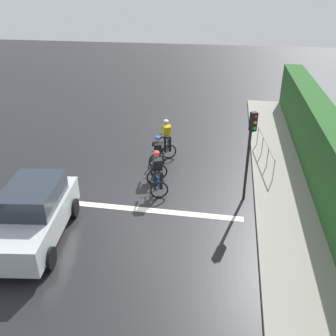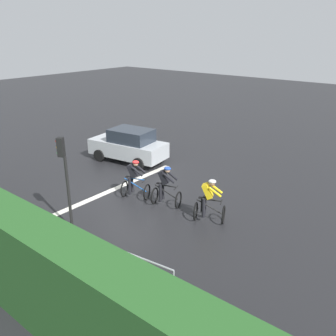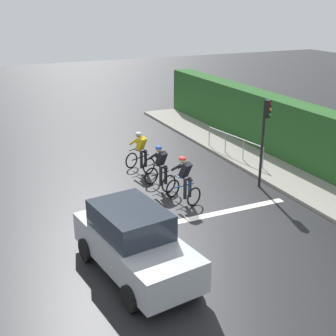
% 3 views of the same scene
% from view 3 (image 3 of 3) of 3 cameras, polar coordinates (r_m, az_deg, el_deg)
% --- Properties ---
extents(ground_plane, '(80.00, 80.00, 0.00)m').
position_cam_3_polar(ground_plane, '(15.40, 2.29, -5.42)').
color(ground_plane, black).
extents(sidewalk_kerb, '(2.80, 23.15, 0.12)m').
position_cam_3_polar(sidewalk_kerb, '(19.61, 13.55, -0.00)').
color(sidewalk_kerb, gray).
rests_on(sidewalk_kerb, ground).
extents(stone_wall_low, '(0.44, 23.15, 0.58)m').
position_cam_3_polar(stone_wall_low, '(20.09, 15.64, 0.98)').
color(stone_wall_low, gray).
rests_on(stone_wall_low, ground).
extents(hedge_wall, '(1.10, 23.15, 2.58)m').
position_cam_3_polar(hedge_wall, '(19.98, 16.57, 3.80)').
color(hedge_wall, '#265623').
rests_on(hedge_wall, ground).
extents(road_marking_stop_line, '(7.00, 0.30, 0.01)m').
position_cam_3_polar(road_marking_stop_line, '(14.93, 3.30, -6.29)').
color(road_marking_stop_line, silver).
rests_on(road_marking_stop_line, ground).
extents(cyclist_lead, '(1.06, 1.26, 1.66)m').
position_cam_3_polar(cyclist_lead, '(18.66, -3.45, 1.90)').
color(cyclist_lead, black).
rests_on(cyclist_lead, ground).
extents(cyclist_second, '(0.96, 1.23, 1.66)m').
position_cam_3_polar(cyclist_second, '(16.89, -0.96, -0.07)').
color(cyclist_second, black).
rests_on(cyclist_second, ground).
extents(cyclist_mid, '(1.01, 1.25, 1.66)m').
position_cam_3_polar(cyclist_mid, '(15.79, 2.02, -1.59)').
color(cyclist_mid, black).
rests_on(cyclist_mid, ground).
extents(car_silver, '(2.31, 4.30, 1.76)m').
position_cam_3_polar(car_silver, '(11.82, -4.25, -9.20)').
color(car_silver, '#B7BCC1').
rests_on(car_silver, ground).
extents(traffic_light_near_crossing, '(0.27, 0.29, 3.34)m').
position_cam_3_polar(traffic_light_near_crossing, '(16.97, 11.99, 4.63)').
color(traffic_light_near_crossing, black).
rests_on(traffic_light_near_crossing, ground).
extents(pedestrian_railing_kerbside, '(0.50, 3.74, 1.03)m').
position_cam_3_polar(pedestrian_railing_kerbside, '(20.42, 8.30, 3.35)').
color(pedestrian_railing_kerbside, '#999EA3').
rests_on(pedestrian_railing_kerbside, ground).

